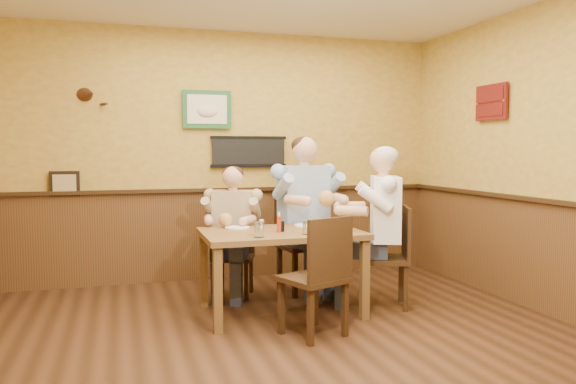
# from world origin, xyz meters

# --- Properties ---
(room) EXTENTS (5.02, 5.03, 2.81)m
(room) POSITION_xyz_m (0.13, 0.17, 1.69)
(room) COLOR #311C0E
(room) RESTS_ON ground
(dining_table) EXTENTS (1.40, 0.90, 0.75)m
(dining_table) POSITION_xyz_m (0.22, 0.96, 0.66)
(dining_table) COLOR brown
(dining_table) RESTS_ON ground
(chair_back_left) EXTENTS (0.49, 0.49, 0.82)m
(chair_back_left) POSITION_xyz_m (-0.07, 1.68, 0.41)
(chair_back_left) COLOR #372311
(chair_back_left) RESTS_ON ground
(chair_back_right) EXTENTS (0.53, 0.53, 1.01)m
(chair_back_right) POSITION_xyz_m (0.66, 1.63, 0.50)
(chair_back_right) COLOR #372311
(chair_back_right) RESTS_ON ground
(chair_right_end) EXTENTS (0.56, 0.56, 0.94)m
(chair_right_end) POSITION_xyz_m (1.22, 0.90, 0.47)
(chair_right_end) COLOR #372311
(chair_right_end) RESTS_ON ground
(chair_near_side) EXTENTS (0.57, 0.57, 0.96)m
(chair_near_side) POSITION_xyz_m (0.30, 0.31, 0.48)
(chair_near_side) COLOR #372311
(chair_near_side) RESTS_ON ground
(diner_tan_shirt) EXTENTS (0.71, 0.71, 1.18)m
(diner_tan_shirt) POSITION_xyz_m (-0.07, 1.68, 0.59)
(diner_tan_shirt) COLOR #C6AF88
(diner_tan_shirt) RESTS_ON ground
(diner_blue_polo) EXTENTS (0.75, 0.75, 1.44)m
(diner_blue_polo) POSITION_xyz_m (0.66, 1.63, 0.72)
(diner_blue_polo) COLOR #8EACD5
(diner_blue_polo) RESTS_ON ground
(diner_white_elder) EXTENTS (0.81, 0.81, 1.35)m
(diner_white_elder) POSITION_xyz_m (1.22, 0.90, 0.67)
(diner_white_elder) COLOR white
(diner_white_elder) RESTS_ON ground
(water_glass_left) EXTENTS (0.09, 0.09, 0.13)m
(water_glass_left) POSITION_xyz_m (-0.05, 0.65, 0.81)
(water_glass_left) COLOR silver
(water_glass_left) RESTS_ON dining_table
(water_glass_mid) EXTENTS (0.09, 0.09, 0.12)m
(water_glass_mid) POSITION_xyz_m (0.38, 0.69, 0.81)
(water_glass_mid) COLOR silver
(water_glass_mid) RESTS_ON dining_table
(cola_tumbler) EXTENTS (0.10, 0.10, 0.12)m
(cola_tumbler) POSITION_xyz_m (0.60, 0.72, 0.81)
(cola_tumbler) COLOR black
(cola_tumbler) RESTS_ON dining_table
(hot_sauce_bottle) EXTENTS (0.04, 0.04, 0.16)m
(hot_sauce_bottle) POSITION_xyz_m (0.18, 0.87, 0.83)
(hot_sauce_bottle) COLOR red
(hot_sauce_bottle) RESTS_ON dining_table
(salt_shaker) EXTENTS (0.05, 0.05, 0.10)m
(salt_shaker) POSITION_xyz_m (0.07, 1.05, 0.80)
(salt_shaker) COLOR white
(salt_shaker) RESTS_ON dining_table
(pepper_shaker) EXTENTS (0.04, 0.04, 0.09)m
(pepper_shaker) POSITION_xyz_m (0.22, 0.91, 0.80)
(pepper_shaker) COLOR black
(pepper_shaker) RESTS_ON dining_table
(plate_far_left) EXTENTS (0.27, 0.27, 0.02)m
(plate_far_left) POSITION_xyz_m (-0.12, 1.22, 0.76)
(plate_far_left) COLOR white
(plate_far_left) RESTS_ON dining_table
(plate_far_right) EXTENTS (0.29, 0.29, 0.02)m
(plate_far_right) POSITION_xyz_m (0.54, 1.17, 0.76)
(plate_far_right) COLOR white
(plate_far_right) RESTS_ON dining_table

